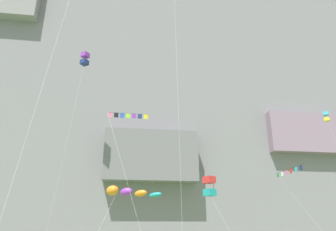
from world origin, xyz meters
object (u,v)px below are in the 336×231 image
Objects in this scene: kite_banner_high_center at (129,126)px; kite_box_near_cliff at (85,59)px; kite_windsock_high_left at (125,192)px; kite_banner_far_right at (289,173)px; kite_box_mid_right at (327,117)px; kite_box_low_right at (209,186)px.

kite_banner_high_center is 28.97m from kite_box_near_cliff.
kite_windsock_high_left is 0.67× the size of kite_banner_far_right.
kite_box_mid_right is 9.76m from kite_banner_far_right.
kite_box_low_right is 0.44× the size of kite_box_mid_right.
kite_box_mid_right is 2.63× the size of kite_windsock_high_left.
kite_windsock_high_left is 0.63× the size of kite_banner_high_center.
kite_box_near_cliff is at bearing 108.40° from kite_banner_high_center.
kite_box_near_cliff is at bearing 120.41° from kite_windsock_high_left.
kite_box_mid_right reaches higher than kite_banner_far_right.
kite_banner_far_right is (13.15, 6.71, 2.81)m from kite_box_low_right.
kite_banner_high_center is at bearing -89.74° from kite_windsock_high_left.
kite_box_near_cliff is (-34.96, 5.96, 10.04)m from kite_box_mid_right.
kite_windsock_high_left is at bearing -167.23° from kite_box_mid_right.
kite_box_mid_right is at bearing -18.95° from kite_banner_far_right.
kite_banner_high_center is (0.04, -9.50, 3.71)m from kite_windsock_high_left.
kite_box_mid_right is 1.76× the size of kite_banner_far_right.
kite_box_near_cliff is (-16.15, 10.73, 20.55)m from kite_box_low_right.
kite_box_low_right is at bearing -152.97° from kite_banner_far_right.
kite_box_low_right reaches higher than kite_windsock_high_left.
kite_box_low_right is 0.74× the size of kite_banner_high_center.
kite_box_mid_right is 0.64× the size of kite_box_near_cliff.
kite_box_near_cliff reaches higher than kite_box_low_right.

